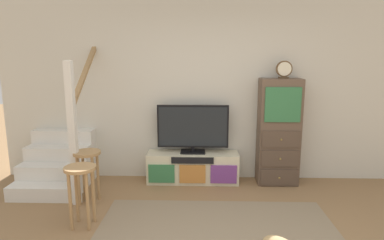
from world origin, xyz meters
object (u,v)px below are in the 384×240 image
(bar_stool_near, at_px, (81,182))
(bar_stool_far, at_px, (88,164))
(television, at_px, (193,128))
(desk_clock, at_px, (284,70))
(media_console, at_px, (193,167))
(side_cabinet, at_px, (279,132))

(bar_stool_near, xyz_separation_m, bar_stool_far, (-0.13, 0.60, -0.01))
(television, distance_m, desk_clock, 1.52)
(media_console, bearing_deg, side_cabinet, 0.47)
(side_cabinet, relative_size, bar_stool_near, 2.24)
(desk_clock, bearing_deg, television, 178.71)
(media_console, height_order, television, television)
(television, relative_size, bar_stool_far, 1.53)
(bar_stool_far, bearing_deg, bar_stool_near, -77.44)
(television, xyz_separation_m, bar_stool_near, (-1.17, -1.37, -0.31))
(television, bearing_deg, bar_stool_near, -130.64)
(desk_clock, bearing_deg, bar_stool_far, -164.01)
(television, height_order, side_cabinet, side_cabinet)
(television, bearing_deg, media_console, -90.00)
(desk_clock, bearing_deg, side_cabinet, 152.18)
(desk_clock, xyz_separation_m, bar_stool_near, (-2.45, -1.34, -1.15))
(side_cabinet, xyz_separation_m, bar_stool_near, (-2.42, -1.36, -0.25))
(media_console, relative_size, side_cabinet, 0.87)
(media_console, relative_size, bar_stool_far, 1.98)
(television, distance_m, bar_stool_near, 1.83)
(television, bearing_deg, bar_stool_far, -149.60)
(side_cabinet, height_order, desk_clock, desk_clock)
(media_console, xyz_separation_m, bar_stool_near, (-1.17, -1.34, 0.29))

